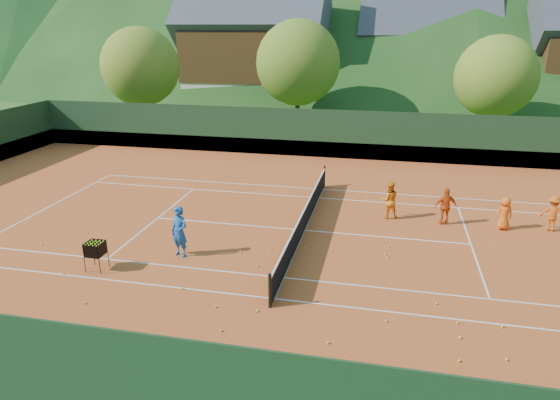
% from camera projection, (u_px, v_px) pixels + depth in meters
% --- Properties ---
extents(ground, '(400.00, 400.00, 0.00)m').
position_uv_depth(ground, '(304.00, 231.00, 20.18)').
color(ground, '#2A4F18').
rests_on(ground, ground).
extents(clay_court, '(40.00, 24.00, 0.02)m').
position_uv_depth(clay_court, '(304.00, 231.00, 20.18)').
color(clay_court, '#B3481D').
rests_on(clay_court, ground).
extents(coach, '(0.78, 0.64, 1.85)m').
position_uv_depth(coach, '(179.00, 232.00, 17.66)').
color(coach, '#1853A0').
rests_on(coach, clay_court).
extents(student_a, '(0.90, 0.77, 1.62)m').
position_uv_depth(student_a, '(389.00, 200.00, 21.23)').
color(student_a, orange).
rests_on(student_a, clay_court).
extents(student_b, '(0.99, 0.63, 1.57)m').
position_uv_depth(student_b, '(446.00, 206.00, 20.56)').
color(student_b, '#DA5113').
rests_on(student_b, clay_court).
extents(student_c, '(0.75, 0.59, 1.36)m').
position_uv_depth(student_c, '(504.00, 214.00, 20.07)').
color(student_c, orange).
rests_on(student_c, clay_court).
extents(student_d, '(1.06, 0.76, 1.49)m').
position_uv_depth(student_d, '(553.00, 213.00, 19.91)').
color(student_d, '#CE5212').
rests_on(student_d, clay_court).
extents(tennis_ball_0, '(0.07, 0.07, 0.07)m').
position_uv_depth(tennis_ball_0, '(241.00, 252.00, 18.18)').
color(tennis_ball_0, '#C9E426').
rests_on(tennis_ball_0, clay_court).
extents(tennis_ball_1, '(0.07, 0.07, 0.07)m').
position_uv_depth(tennis_ball_1, '(469.00, 393.00, 11.19)').
color(tennis_ball_1, '#C9E426').
rests_on(tennis_ball_1, clay_court).
extents(tennis_ball_2, '(0.07, 0.07, 0.07)m').
position_uv_depth(tennis_ball_2, '(436.00, 303.00, 14.79)').
color(tennis_ball_2, '#C9E426').
rests_on(tennis_ball_2, clay_court).
extents(tennis_ball_3, '(0.07, 0.07, 0.07)m').
position_uv_depth(tennis_ball_3, '(458.00, 323.00, 13.84)').
color(tennis_ball_3, '#C9E426').
rests_on(tennis_ball_3, clay_court).
extents(tennis_ball_4, '(0.07, 0.07, 0.07)m').
position_uv_depth(tennis_ball_4, '(87.00, 232.00, 19.87)').
color(tennis_ball_4, '#C9E426').
rests_on(tennis_ball_4, clay_court).
extents(tennis_ball_5, '(0.07, 0.07, 0.07)m').
position_uv_depth(tennis_ball_5, '(216.00, 307.00, 14.62)').
color(tennis_ball_5, '#C9E426').
rests_on(tennis_ball_5, clay_court).
extents(tennis_ball_6, '(0.07, 0.07, 0.07)m').
position_uv_depth(tennis_ball_6, '(257.00, 311.00, 14.40)').
color(tennis_ball_6, '#C9E426').
rests_on(tennis_ball_6, clay_court).
extents(tennis_ball_7, '(0.07, 0.07, 0.07)m').
position_uv_depth(tennis_ball_7, '(318.00, 370.00, 11.95)').
color(tennis_ball_7, '#C9E426').
rests_on(tennis_ball_7, clay_court).
extents(tennis_ball_8, '(0.07, 0.07, 0.07)m').
position_uv_depth(tennis_ball_8, '(85.00, 303.00, 14.82)').
color(tennis_ball_8, '#C9E426').
rests_on(tennis_ball_8, clay_court).
extents(tennis_ball_9, '(0.07, 0.07, 0.07)m').
position_uv_depth(tennis_ball_9, '(271.00, 249.00, 18.44)').
color(tennis_ball_9, '#C9E426').
rests_on(tennis_ball_9, clay_court).
extents(tennis_ball_10, '(0.07, 0.07, 0.07)m').
position_uv_depth(tennis_ball_10, '(137.00, 263.00, 17.34)').
color(tennis_ball_10, '#C9E426').
rests_on(tennis_ball_10, clay_court).
extents(tennis_ball_11, '(0.07, 0.07, 0.07)m').
position_uv_depth(tennis_ball_11, '(386.00, 254.00, 17.99)').
color(tennis_ball_11, '#C9E426').
rests_on(tennis_ball_11, clay_court).
extents(tennis_ball_12, '(0.07, 0.07, 0.07)m').
position_uv_depth(tennis_ball_12, '(387.00, 258.00, 17.69)').
color(tennis_ball_12, '#C9E426').
rests_on(tennis_ball_12, clay_court).
extents(tennis_ball_13, '(0.07, 0.07, 0.07)m').
position_uv_depth(tennis_ball_13, '(328.00, 343.00, 12.96)').
color(tennis_ball_13, '#C9E426').
rests_on(tennis_ball_13, clay_court).
extents(tennis_ball_14, '(0.07, 0.07, 0.07)m').
position_uv_depth(tennis_ball_14, '(389.00, 246.00, 18.62)').
color(tennis_ball_14, '#C9E426').
rests_on(tennis_ball_14, clay_court).
extents(tennis_ball_15, '(0.07, 0.07, 0.07)m').
position_uv_depth(tennis_ball_15, '(304.00, 248.00, 18.51)').
color(tennis_ball_15, '#C9E426').
rests_on(tennis_ball_15, clay_court).
extents(tennis_ball_16, '(0.07, 0.07, 0.07)m').
position_uv_depth(tennis_ball_16, '(502.00, 327.00, 13.65)').
color(tennis_ball_16, '#C9E426').
rests_on(tennis_ball_16, clay_court).
extents(tennis_ball_17, '(0.07, 0.07, 0.07)m').
position_uv_depth(tennis_ball_17, '(63.00, 274.00, 16.57)').
color(tennis_ball_17, '#C9E426').
rests_on(tennis_ball_17, clay_court).
extents(tennis_ball_18, '(0.07, 0.07, 0.07)m').
position_uv_depth(tennis_ball_18, '(507.00, 360.00, 12.31)').
color(tennis_ball_18, '#C9E426').
rests_on(tennis_ball_18, clay_court).
extents(tennis_ball_19, '(0.07, 0.07, 0.07)m').
position_uv_depth(tennis_ball_19, '(483.00, 398.00, 11.03)').
color(tennis_ball_19, '#C9E426').
rests_on(tennis_ball_19, clay_court).
extents(tennis_ball_20, '(0.07, 0.07, 0.07)m').
position_uv_depth(tennis_ball_20, '(182.00, 288.00, 15.64)').
color(tennis_ball_20, '#C9E426').
rests_on(tennis_ball_20, clay_court).
extents(tennis_ball_21, '(0.07, 0.07, 0.07)m').
position_uv_depth(tennis_ball_21, '(459.00, 361.00, 12.27)').
color(tennis_ball_21, '#C9E426').
rests_on(tennis_ball_21, clay_court).
extents(tennis_ball_22, '(0.07, 0.07, 0.07)m').
position_uv_depth(tennis_ball_22, '(386.00, 321.00, 13.91)').
color(tennis_ball_22, '#C9E426').
rests_on(tennis_ball_22, clay_court).
extents(tennis_ball_23, '(0.07, 0.07, 0.07)m').
position_uv_depth(tennis_ball_23, '(221.00, 331.00, 13.48)').
color(tennis_ball_23, '#C9E426').
rests_on(tennis_ball_23, clay_court).
extents(tennis_ball_24, '(0.07, 0.07, 0.07)m').
position_uv_depth(tennis_ball_24, '(460.00, 338.00, 13.17)').
color(tennis_ball_24, '#C9E426').
rests_on(tennis_ball_24, clay_court).
extents(tennis_ball_26, '(0.07, 0.07, 0.07)m').
position_uv_depth(tennis_ball_26, '(258.00, 266.00, 17.09)').
color(tennis_ball_26, '#C9E426').
rests_on(tennis_ball_26, clay_court).
extents(tennis_ball_27, '(0.07, 0.07, 0.07)m').
position_uv_depth(tennis_ball_27, '(182.00, 253.00, 18.05)').
color(tennis_ball_27, '#C9E426').
rests_on(tennis_ball_27, clay_court).
extents(tennis_ball_28, '(0.07, 0.07, 0.07)m').
position_uv_depth(tennis_ball_28, '(42.00, 244.00, 18.79)').
color(tennis_ball_28, '#C9E426').
rests_on(tennis_ball_28, clay_court).
extents(court_lines, '(23.83, 11.03, 0.00)m').
position_uv_depth(court_lines, '(304.00, 230.00, 20.17)').
color(court_lines, white).
rests_on(court_lines, clay_court).
extents(tennis_net, '(0.10, 12.07, 1.10)m').
position_uv_depth(tennis_net, '(305.00, 219.00, 20.01)').
color(tennis_net, black).
rests_on(tennis_net, clay_court).
extents(perimeter_fence, '(40.40, 24.24, 3.00)m').
position_uv_depth(perimeter_fence, '(305.00, 201.00, 19.76)').
color(perimeter_fence, black).
rests_on(perimeter_fence, clay_court).
extents(ball_hopper, '(0.57, 0.57, 1.00)m').
position_uv_depth(ball_hopper, '(95.00, 249.00, 16.69)').
color(ball_hopper, black).
rests_on(ball_hopper, clay_court).
extents(chalet_left, '(13.80, 9.93, 12.92)m').
position_uv_depth(chalet_left, '(256.00, 50.00, 48.00)').
color(chalet_left, beige).
rests_on(chalet_left, ground).
extents(chalet_mid, '(12.65, 8.82, 11.45)m').
position_uv_depth(chalet_mid, '(424.00, 57.00, 48.67)').
color(chalet_mid, beige).
rests_on(chalet_mid, ground).
extents(tree_a, '(6.00, 6.00, 7.88)m').
position_uv_depth(tree_a, '(140.00, 67.00, 38.40)').
color(tree_a, '#41271A').
rests_on(tree_a, ground).
extents(tree_b, '(6.40, 6.40, 8.40)m').
position_uv_depth(tree_b, '(298.00, 63.00, 37.72)').
color(tree_b, '#422C1A').
rests_on(tree_b, ground).
extents(tree_c, '(5.60, 5.60, 7.35)m').
position_uv_depth(tree_c, '(496.00, 77.00, 34.18)').
color(tree_c, '#412B1A').
rests_on(tree_c, ground).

